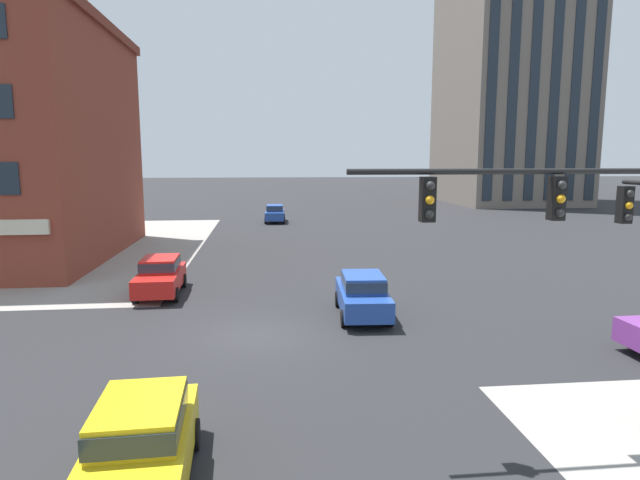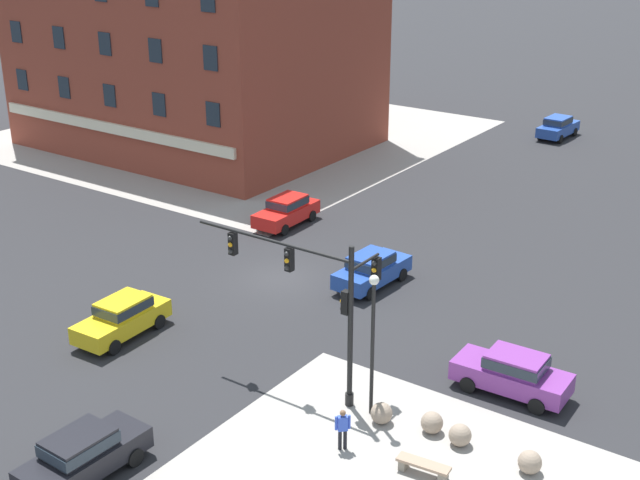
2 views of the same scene
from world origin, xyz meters
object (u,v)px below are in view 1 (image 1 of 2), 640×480
at_px(car_cross_westbound, 363,293).
at_px(car_main_northbound_far, 160,274).
at_px(traffic_signal_main, 606,247).
at_px(car_cross_eastbound, 140,443).
at_px(car_main_northbound_near, 275,213).

bearing_deg(car_cross_westbound, car_main_northbound_far, 153.01).
bearing_deg(traffic_signal_main, car_main_northbound_far, 131.36).
xyz_separation_m(car_main_northbound_far, car_cross_eastbound, (2.34, -14.78, 0.00)).
height_order(traffic_signal_main, car_main_northbound_far, traffic_signal_main).
distance_m(traffic_signal_main, car_main_northbound_near, 41.58).
bearing_deg(traffic_signal_main, car_cross_eastbound, -172.78).
distance_m(traffic_signal_main, car_main_northbound_far, 18.36).
xyz_separation_m(traffic_signal_main, car_main_northbound_near, (-6.21, 40.99, -3.26)).
height_order(traffic_signal_main, car_main_northbound_near, traffic_signal_main).
bearing_deg(car_main_northbound_near, car_cross_eastbound, -94.59).
height_order(car_main_northbound_near, car_cross_westbound, same).
relative_size(car_main_northbound_near, car_cross_westbound, 1.00).
bearing_deg(car_main_northbound_near, traffic_signal_main, -81.38).
height_order(car_main_northbound_near, car_main_northbound_far, same).
relative_size(car_main_northbound_near, car_cross_eastbound, 1.00).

